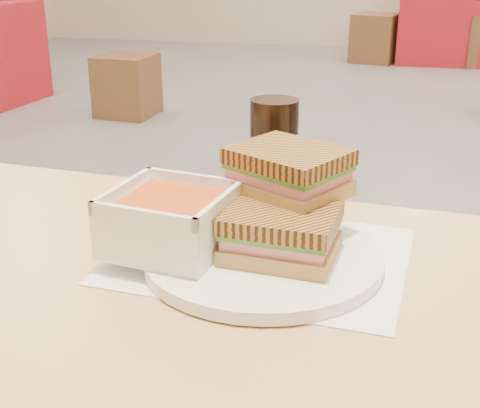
% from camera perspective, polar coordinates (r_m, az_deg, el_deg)
% --- Properties ---
extents(main_table, '(1.25, 0.79, 0.75)m').
position_cam_1_polar(main_table, '(0.76, -2.34, -16.48)').
color(main_table, tan).
rests_on(main_table, ground).
extents(tray_liner, '(0.37, 0.30, 0.00)m').
position_cam_1_polar(tray_liner, '(0.80, 1.81, -4.43)').
color(tray_liner, white).
rests_on(tray_liner, main_table).
extents(plate, '(0.28, 0.28, 0.02)m').
position_cam_1_polar(plate, '(0.78, 1.96, -4.57)').
color(plate, white).
rests_on(plate, tray_liner).
extents(soup_bowl, '(0.15, 0.15, 0.07)m').
position_cam_1_polar(soup_bowl, '(0.78, -5.98, -1.55)').
color(soup_bowl, white).
rests_on(soup_bowl, plate).
extents(panini_lower, '(0.13, 0.11, 0.06)m').
position_cam_1_polar(panini_lower, '(0.76, 3.55, -2.52)').
color(panini_lower, '#AD8440').
rests_on(panini_lower, plate).
extents(panini_upper, '(0.16, 0.16, 0.06)m').
position_cam_1_polar(panini_upper, '(0.80, 4.19, 2.81)').
color(panini_upper, '#AD8440').
rests_on(panini_upper, panini_lower).
extents(cola_glass, '(0.07, 0.07, 0.15)m').
position_cam_1_polar(cola_glass, '(0.96, 2.92, 4.63)').
color(cola_glass, black).
rests_on(cola_glass, main_table).
extents(bg_table_2, '(0.87, 0.87, 0.77)m').
position_cam_1_polar(bg_table_2, '(7.03, 17.16, 14.81)').
color(bg_table_2, maroon).
rests_on(bg_table_2, ground).
extents(bg_chair_0r, '(0.39, 0.39, 0.41)m').
position_cam_1_polar(bg_chair_0r, '(4.60, -9.72, 10.03)').
color(bg_chair_0r, brown).
rests_on(bg_chair_0r, ground).
extents(bg_chair_2l, '(0.50, 0.50, 0.46)m').
position_cam_1_polar(bg_chair_2l, '(6.82, 11.59, 13.83)').
color(bg_chair_2l, brown).
rests_on(bg_chair_2l, ground).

